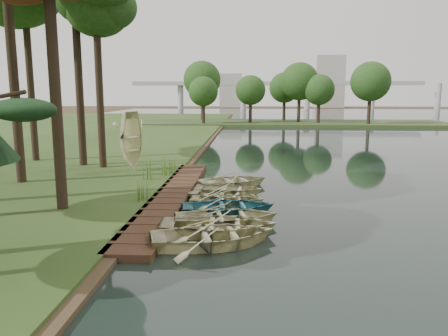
# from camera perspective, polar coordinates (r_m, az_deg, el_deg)

# --- Properties ---
(ground) EXTENTS (300.00, 300.00, 0.00)m
(ground) POSITION_cam_1_polar(r_m,az_deg,el_deg) (20.40, -2.29, -4.09)
(ground) COLOR #3D2F1D
(boardwalk) EXTENTS (1.60, 16.00, 0.30)m
(boardwalk) POSITION_cam_1_polar(r_m,az_deg,el_deg) (20.58, -6.74, -3.59)
(boardwalk) COLOR #392416
(boardwalk) RESTS_ON ground
(peninsula) EXTENTS (50.00, 14.00, 0.45)m
(peninsula) POSITION_cam_1_polar(r_m,az_deg,el_deg) (70.13, 8.29, 5.82)
(peninsula) COLOR #30431E
(peninsula) RESTS_ON ground
(far_trees) EXTENTS (45.60, 5.60, 8.80)m
(far_trees) POSITION_cam_1_polar(r_m,az_deg,el_deg) (69.78, 5.64, 10.95)
(far_trees) COLOR black
(far_trees) RESTS_ON peninsula
(bridge) EXTENTS (95.90, 4.00, 8.60)m
(bridge) POSITION_cam_1_polar(r_m,az_deg,el_deg) (140.11, 7.68, 10.53)
(bridge) COLOR #A5A5A0
(bridge) RESTS_ON ground
(building_a) EXTENTS (10.00, 8.00, 18.00)m
(building_a) POSITION_cam_1_polar(r_m,az_deg,el_deg) (162.21, 13.52, 10.91)
(building_a) COLOR #A5A5A0
(building_a) RESTS_ON ground
(building_b) EXTENTS (8.00, 8.00, 12.00)m
(building_b) POSITION_cam_1_polar(r_m,az_deg,el_deg) (164.86, 0.91, 10.11)
(building_b) COLOR #A5A5A0
(building_b) RESTS_ON ground
(rowboat_0) EXTENTS (4.64, 3.84, 0.83)m
(rowboat_0) POSITION_cam_1_polar(r_m,az_deg,el_deg) (14.09, -1.41, -8.47)
(rowboat_0) COLOR beige
(rowboat_0) RESTS_ON water
(rowboat_1) EXTENTS (4.14, 3.04, 0.83)m
(rowboat_1) POSITION_cam_1_polar(r_m,az_deg,el_deg) (15.13, -0.70, -7.18)
(rowboat_1) COLOR beige
(rowboat_1) RESTS_ON water
(rowboat_2) EXTENTS (4.30, 3.42, 0.80)m
(rowboat_2) POSITION_cam_1_polar(r_m,az_deg,el_deg) (16.16, 0.37, -6.14)
(rowboat_2) COLOR beige
(rowboat_2) RESTS_ON water
(rowboat_3) EXTENTS (4.13, 3.24, 0.78)m
(rowboat_3) POSITION_cam_1_polar(r_m,az_deg,el_deg) (17.59, 0.57, -4.85)
(rowboat_3) COLOR teal
(rowboat_3) RESTS_ON water
(rowboat_4) EXTENTS (3.24, 2.33, 0.67)m
(rowboat_4) POSITION_cam_1_polar(r_m,az_deg,el_deg) (18.95, 0.40, -3.96)
(rowboat_4) COLOR beige
(rowboat_4) RESTS_ON water
(rowboat_5) EXTENTS (3.73, 3.06, 0.67)m
(rowboat_5) POSITION_cam_1_polar(r_m,az_deg,el_deg) (19.81, -0.02, -3.35)
(rowboat_5) COLOR beige
(rowboat_5) RESTS_ON water
(rowboat_6) EXTENTS (3.53, 2.68, 0.69)m
(rowboat_6) POSITION_cam_1_polar(r_m,az_deg,el_deg) (20.99, 0.54, -2.58)
(rowboat_6) COLOR beige
(rowboat_6) RESTS_ON water
(rowboat_7) EXTENTS (4.47, 3.91, 0.77)m
(rowboat_7) POSITION_cam_1_polar(r_m,az_deg,el_deg) (22.74, 1.23, -1.52)
(rowboat_7) COLOR beige
(rowboat_7) RESTS_ON water
(stored_rowboat) EXTENTS (4.28, 3.84, 0.73)m
(stored_rowboat) POSITION_cam_1_polar(r_m,az_deg,el_deg) (26.65, -11.87, 0.44)
(stored_rowboat) COLOR beige
(stored_rowboat) RESTS_ON bank
(tree_4) EXTENTS (3.86, 3.86, 11.74)m
(tree_4) POSITION_cam_1_polar(r_m,az_deg,el_deg) (28.60, -16.45, 20.09)
(tree_4) COLOR black
(tree_4) RESTS_ON bank
(reeds_0) EXTENTS (0.60, 0.60, 0.86)m
(reeds_0) POSITION_cam_1_polar(r_m,az_deg,el_deg) (19.25, -10.61, -2.86)
(reeds_0) COLOR #3F661E
(reeds_0) RESTS_ON bank
(reeds_1) EXTENTS (0.60, 0.60, 1.07)m
(reeds_1) POSITION_cam_1_polar(r_m,az_deg,el_deg) (24.68, -7.72, 0.23)
(reeds_1) COLOR #3F661E
(reeds_1) RESTS_ON bank
(reeds_2) EXTENTS (0.60, 0.60, 1.14)m
(reeds_2) POSITION_cam_1_polar(r_m,az_deg,el_deg) (23.75, -9.86, -0.11)
(reeds_2) COLOR #3F661E
(reeds_2) RESTS_ON bank
(reeds_3) EXTENTS (0.60, 0.60, 0.94)m
(reeds_3) POSITION_cam_1_polar(r_m,az_deg,el_deg) (25.71, -6.93, 0.48)
(reeds_3) COLOR #3F661E
(reeds_3) RESTS_ON bank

